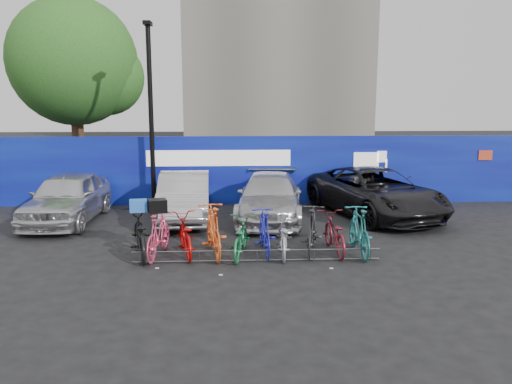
{
  "coord_description": "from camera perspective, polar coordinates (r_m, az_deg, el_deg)",
  "views": [
    {
      "loc": [
        -0.55,
        -11.4,
        3.58
      ],
      "look_at": [
        0.11,
        2.0,
        1.15
      ],
      "focal_mm": 35.0,
      "sensor_mm": 36.0,
      "label": 1
    }
  ],
  "objects": [
    {
      "name": "bike_1",
      "position": [
        11.86,
        -11.09,
        -4.8
      ],
      "size": [
        0.76,
        1.83,
        1.07
      ],
      "primitive_type": "imported",
      "rotation": [
        0.0,
        0.0,
        2.99
      ],
      "color": "#F14874",
      "rests_on": "ground"
    },
    {
      "name": "cargo_topcase",
      "position": [
        11.7,
        -11.2,
        -1.55
      ],
      "size": [
        0.49,
        0.46,
        0.3
      ],
      "primitive_type": "cube",
      "rotation": [
        0.0,
        0.0,
        0.27
      ],
      "color": "black",
      "rests_on": "bike_1"
    },
    {
      "name": "bike_4",
      "position": [
        11.68,
        -1.83,
        -5.25
      ],
      "size": [
        0.88,
        1.8,
        0.91
      ],
      "primitive_type": "imported",
      "rotation": [
        0.0,
        0.0,
        2.98
      ],
      "color": "#1F7A46",
      "rests_on": "ground"
    },
    {
      "name": "bike_7",
      "position": [
        12.01,
        6.41,
        -4.33
      ],
      "size": [
        0.92,
        1.95,
        1.13
      ],
      "primitive_type": "imported",
      "rotation": [
        0.0,
        0.0,
        2.93
      ],
      "color": "#28282B",
      "rests_on": "ground"
    },
    {
      "name": "bike_9",
      "position": [
        12.05,
        11.71,
        -4.38
      ],
      "size": [
        0.56,
        1.92,
        1.15
      ],
      "primitive_type": "imported",
      "rotation": [
        0.0,
        0.0,
        3.13
      ],
      "color": "#1F7272",
      "rests_on": "ground"
    },
    {
      "name": "car_0",
      "position": [
        15.99,
        -20.74,
        -0.57
      ],
      "size": [
        1.89,
        4.47,
        1.51
      ],
      "primitive_type": "imported",
      "rotation": [
        0.0,
        0.0,
        -0.03
      ],
      "color": "silver",
      "rests_on": "ground"
    },
    {
      "name": "bike_8",
      "position": [
        12.11,
        8.92,
        -4.69
      ],
      "size": [
        0.72,
        1.85,
        0.96
      ],
      "primitive_type": "imported",
      "rotation": [
        0.0,
        0.0,
        3.19
      ],
      "color": "maroon",
      "rests_on": "ground"
    },
    {
      "name": "cargo_crate",
      "position": [
        11.82,
        -13.3,
        -1.54
      ],
      "size": [
        0.43,
        0.36,
        0.28
      ],
      "primitive_type": "cube",
      "rotation": [
        0.0,
        0.0,
        0.16
      ],
      "color": "blue",
      "rests_on": "bike_0"
    },
    {
      "name": "car_2",
      "position": [
        15.4,
        1.59,
        -0.56
      ],
      "size": [
        2.43,
        4.9,
        1.37
      ],
      "primitive_type": "imported",
      "rotation": [
        0.0,
        0.0,
        -0.11
      ],
      "color": "#BAB9BE",
      "rests_on": "ground"
    },
    {
      "name": "bike_5",
      "position": [
        11.88,
        0.96,
        -4.57
      ],
      "size": [
        0.62,
        1.81,
        1.07
      ],
      "primitive_type": "imported",
      "rotation": [
        0.0,
        0.0,
        3.21
      ],
      "color": "#2124A7",
      "rests_on": "ground"
    },
    {
      "name": "tree",
      "position": [
        22.39,
        -19.51,
        13.52
      ],
      "size": [
        5.4,
        5.2,
        7.8
      ],
      "color": "#382314",
      "rests_on": "ground"
    },
    {
      "name": "car_1",
      "position": [
        15.45,
        -8.2,
        -0.52
      ],
      "size": [
        1.7,
        4.39,
        1.43
      ],
      "primitive_type": "imported",
      "rotation": [
        0.0,
        0.0,
        0.05
      ],
      "color": "#A6A6AA",
      "rests_on": "ground"
    },
    {
      "name": "bike_rack",
      "position": [
        11.34,
        0.11,
        -7.27
      ],
      "size": [
        5.6,
        0.03,
        0.3
      ],
      "color": "#595B60",
      "rests_on": "ground"
    },
    {
      "name": "bike_6",
      "position": [
        11.81,
        3.04,
        -5.0
      ],
      "size": [
        0.73,
        1.82,
        0.94
      ],
      "primitive_type": "imported",
      "rotation": [
        0.0,
        0.0,
        3.08
      ],
      "color": "#A2A3A9",
      "rests_on": "ground"
    },
    {
      "name": "car_3",
      "position": [
        16.24,
        13.42,
        -0.03
      ],
      "size": [
        3.99,
        5.92,
        1.51
      ],
      "primitive_type": "imported",
      "rotation": [
        0.0,
        0.0,
        0.3
      ],
      "color": "black",
      "rests_on": "ground"
    },
    {
      "name": "hoarding",
      "position": [
        17.57,
        -0.96,
        2.51
      ],
      "size": [
        22.0,
        0.18,
        2.4
      ],
      "color": "#0D0981",
      "rests_on": "ground"
    },
    {
      "name": "ground",
      "position": [
        11.96,
        -0.04,
        -7.14
      ],
      "size": [
        100.0,
        100.0,
        0.0
      ],
      "primitive_type": "plane",
      "color": "black",
      "rests_on": "ground"
    },
    {
      "name": "bike_0",
      "position": [
        11.97,
        -13.17,
        -4.71
      ],
      "size": [
        1.2,
        2.17,
        1.08
      ],
      "primitive_type": "imported",
      "rotation": [
        0.0,
        0.0,
        3.39
      ],
      "color": "black",
      "rests_on": "ground"
    },
    {
      "name": "lamppost",
      "position": [
        17.01,
        -11.92,
        9.02
      ],
      "size": [
        0.25,
        0.5,
        6.11
      ],
      "color": "black",
      "rests_on": "ground"
    },
    {
      "name": "bike_3",
      "position": [
        11.75,
        -4.9,
        -4.39
      ],
      "size": [
        0.93,
        2.11,
        1.23
      ],
      "primitive_type": "imported",
      "rotation": [
        0.0,
        0.0,
        3.32
      ],
      "color": "orange",
      "rests_on": "ground"
    },
    {
      "name": "bike_2",
      "position": [
        11.91,
        -8.15,
        -4.9
      ],
      "size": [
        1.02,
        1.94,
        0.97
      ],
      "primitive_type": "imported",
      "rotation": [
        0.0,
        0.0,
        3.36
      ],
      "color": "#B80C0B",
      "rests_on": "ground"
    }
  ]
}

